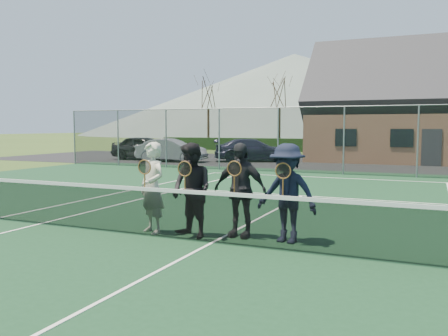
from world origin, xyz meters
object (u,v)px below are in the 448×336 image
(tennis_net, at_px, (212,215))
(player_d, at_px, (287,193))
(player_b, at_px, (192,190))
(player_c, at_px, (240,190))
(clubhouse, at_px, (443,95))
(car_b, at_px, (171,150))
(player_a, at_px, (152,188))
(car_a, at_px, (145,148))
(car_c, at_px, (253,150))

(tennis_net, distance_m, player_d, 1.42)
(player_b, height_order, player_d, same)
(player_b, bearing_deg, player_d, 10.88)
(player_b, relative_size, player_c, 1.00)
(clubhouse, bearing_deg, car_b, -155.46)
(tennis_net, bearing_deg, car_b, 122.25)
(tennis_net, relative_size, player_a, 6.49)
(car_a, height_order, player_d, player_d)
(car_c, height_order, player_a, player_a)
(tennis_net, relative_size, player_d, 6.49)
(clubhouse, bearing_deg, player_c, -99.12)
(car_b, distance_m, player_c, 19.91)
(car_a, height_order, car_b, car_a)
(car_a, relative_size, car_b, 1.07)
(tennis_net, relative_size, clubhouse, 0.75)
(car_a, bearing_deg, player_c, -136.28)
(player_a, bearing_deg, clubhouse, 77.08)
(car_b, distance_m, player_b, 19.82)
(player_a, bearing_deg, player_b, -1.07)
(player_a, bearing_deg, player_d, 6.96)
(player_b, bearing_deg, player_a, 178.93)
(tennis_net, bearing_deg, clubhouse, 80.54)
(player_b, bearing_deg, car_c, 107.03)
(player_d, bearing_deg, tennis_net, -152.85)
(car_c, distance_m, player_d, 20.26)
(car_b, height_order, player_a, player_a)
(car_a, bearing_deg, car_b, -100.71)
(clubhouse, distance_m, player_d, 23.74)
(tennis_net, relative_size, player_b, 6.49)
(car_b, height_order, player_c, player_c)
(clubhouse, height_order, player_c, clubhouse)
(player_c, bearing_deg, car_c, 109.62)
(player_c, bearing_deg, car_a, 128.06)
(clubhouse, distance_m, player_b, 24.34)
(car_c, bearing_deg, player_d, 178.34)
(car_a, bearing_deg, clubhouse, -64.85)
(car_c, bearing_deg, player_a, 170.84)
(player_a, height_order, player_c, same)
(tennis_net, bearing_deg, player_a, 168.23)
(car_a, xyz_separation_m, player_a, (11.78, -17.61, 0.15))
(car_b, xyz_separation_m, car_c, (4.45, 2.18, -0.01))
(car_a, relative_size, clubhouse, 0.29)
(car_b, height_order, car_c, car_b)
(car_a, bearing_deg, tennis_net, -137.91)
(player_a, height_order, player_b, same)
(car_b, bearing_deg, player_b, -156.82)
(car_c, distance_m, clubhouse, 11.85)
(player_d, bearing_deg, player_a, -173.04)
(tennis_net, xyz_separation_m, player_d, (1.21, 0.62, 0.38))
(car_c, relative_size, player_d, 2.64)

